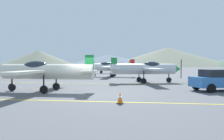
# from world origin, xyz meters

# --- Properties ---
(ground_plane) EXTENTS (400.00, 400.00, 0.00)m
(ground_plane) POSITION_xyz_m (0.00, 0.00, 0.00)
(ground_plane) COLOR #54565B
(apron_line_near) EXTENTS (80.00, 0.16, 0.01)m
(apron_line_near) POSITION_xyz_m (0.00, -3.24, 0.01)
(apron_line_near) COLOR yellow
(apron_line_near) RESTS_ON ground_plane
(apron_line_far) EXTENTS (80.00, 0.16, 0.01)m
(apron_line_far) POSITION_xyz_m (0.00, 7.65, 0.01)
(apron_line_far) COLOR yellow
(apron_line_far) RESTS_ON ground_plane
(airplane_near) EXTENTS (7.74, 8.93, 2.69)m
(airplane_near) POSITION_xyz_m (-3.26, 0.58, 1.51)
(airplane_near) COLOR silver
(airplane_near) RESTS_ON ground_plane
(airplane_mid) EXTENTS (7.86, 8.95, 2.69)m
(airplane_mid) POSITION_xyz_m (4.34, 9.23, 1.51)
(airplane_mid) COLOR silver
(airplane_mid) RESTS_ON ground_plane
(airplane_far) EXTENTS (7.75, 8.94, 2.69)m
(airplane_far) POSITION_xyz_m (-0.95, 19.15, 1.51)
(airplane_far) COLOR white
(airplane_far) RESTS_ON ground_plane
(airplane_back) EXTENTS (7.84, 8.99, 2.69)m
(airplane_back) POSITION_xyz_m (-1.81, 30.56, 1.51)
(airplane_back) COLOR #33478C
(airplane_back) RESTS_ON ground_plane
(car_sedan) EXTENTS (4.66, 3.19, 1.62)m
(car_sedan) POSITION_xyz_m (9.76, 2.79, 0.84)
(car_sedan) COLOR #3372BF
(car_sedan) RESTS_ON ground_plane
(traffic_cone_front) EXTENTS (0.36, 0.36, 0.59)m
(traffic_cone_front) POSITION_xyz_m (2.80, -3.66, 0.29)
(traffic_cone_front) COLOR black
(traffic_cone_front) RESTS_ON ground_plane
(hill_left) EXTENTS (52.50, 52.50, 10.56)m
(hill_left) POSITION_xyz_m (-64.18, 127.08, 5.28)
(hill_left) COLOR slate
(hill_left) RESTS_ON ground_plane
(hill_centerleft) EXTENTS (60.95, 60.95, 7.19)m
(hill_centerleft) POSITION_xyz_m (-16.04, 122.07, 3.60)
(hill_centerleft) COLOR slate
(hill_centerleft) RESTS_ON ground_plane
(hill_centerright) EXTENTS (84.16, 84.16, 12.75)m
(hill_centerright) POSITION_xyz_m (20.83, 141.67, 6.37)
(hill_centerright) COLOR slate
(hill_centerright) RESTS_ON ground_plane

